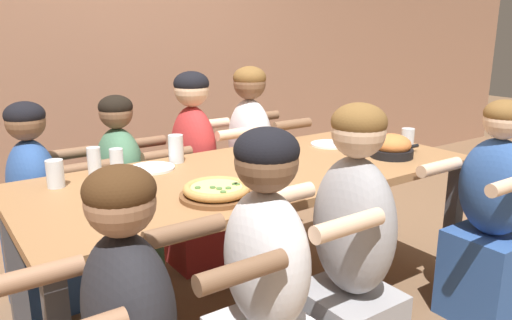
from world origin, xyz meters
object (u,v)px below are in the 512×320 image
Objects in this scene: skillet_bowl at (392,147)px; drinking_glass_f at (408,138)px; empty_plate_b at (152,168)px; diner_far_left at (38,218)px; drinking_glass_a at (55,174)px; diner_far_midleft at (123,202)px; drinking_glass_d at (286,146)px; diner_near_right at (490,225)px; drinking_glass_b at (176,150)px; diner_far_midright at (250,167)px; empty_plate_c at (329,144)px; empty_plate_a at (126,196)px; diner_near_center at (350,270)px; pizza_board_main at (217,191)px; diner_near_midleft at (265,307)px; drinking_glass_c at (117,161)px; diner_far_center at (195,178)px; drinking_glass_e at (94,163)px.

skillet_bowl is 0.30m from drinking_glass_f.
empty_plate_b is 0.67m from diner_far_left.
drinking_glass_a is 0.11× the size of diner_far_midleft.
empty_plate_b is 2.13× the size of drinking_glass_d.
drinking_glass_f is at bearing -8.98° from diner_near_right.
drinking_glass_b is 0.12× the size of diner_far_midright.
diner_far_left is at bearing 161.63° from empty_plate_c.
diner_near_center reaches higher than empty_plate_a.
empty_plate_c is 1.63m from diner_far_left.
diner_near_right reaches higher than pizza_board_main.
drinking_glass_a is 2.04m from diner_near_right.
diner_far_midright is (0.68, 0.34, -0.28)m from drinking_glass_b.
diner_near_midleft is at bearing -100.28° from pizza_board_main.
diner_far_left is 1.00× the size of diner_far_midleft.
drinking_glass_f is at bearing -2.03° from empty_plate_a.
diner_far_midleft is (-0.18, 0.34, -0.34)m from drinking_glass_b.
skillet_bowl is 1.66m from drinking_glass_a.
diner_far_midright reaches higher than drinking_glass_a.
diner_near_midleft reaches higher than skillet_bowl.
diner_far_left is at bearing 132.04° from drinking_glass_c.
diner_near_midleft reaches higher than drinking_glass_b.
skillet_bowl is at bearing 38.39° from diner_far_center.
diner_near_center is (0.21, -1.04, -0.29)m from drinking_glass_b.
pizza_board_main is 1.38m from drinking_glass_f.
pizza_board_main is at bearing -149.38° from drinking_glass_d.
diner_near_midleft is (0.41, -0.96, -0.30)m from drinking_glass_a.
diner_near_right is (1.58, -1.04, -0.32)m from drinking_glass_e.
drinking_glass_c is at bearing -59.69° from diner_far_center.
diner_near_center reaches higher than drinking_glass_c.
diner_far_center is at bearing 67.24° from pizza_board_main.
empty_plate_a is 0.38m from drinking_glass_e.
diner_far_midleft is at bearing -90.00° from diner_far_midright.
diner_far_left is at bearing -90.00° from diner_far_midleft.
empty_plate_b is at bearing 94.56° from pizza_board_main.
diner_near_right is at bearing -36.76° from empty_plate_b.
pizza_board_main is 2.59× the size of drinking_glass_c.
diner_far_center is at bearing 128.39° from skillet_bowl.
drinking_glass_e is 1.10m from diner_near_midleft.
diner_near_midleft is 1.63m from diner_far_midright.
pizza_board_main is 0.54m from empty_plate_b.
drinking_glass_d is 0.99m from drinking_glass_e.
diner_far_midright reaches higher than diner_far_midleft.
empty_plate_c is 1.22m from diner_far_midleft.
empty_plate_b is 1.08m from diner_near_center.
diner_near_center is at bearing -128.47° from empty_plate_c.
drinking_glass_c is at bearing 75.02° from empty_plate_a.
empty_plate_b is 1.46m from drinking_glass_f.
drinking_glass_f is at bearing -18.64° from drinking_glass_d.
drinking_glass_b reaches higher than empty_plate_c.
diner_near_midleft is at bearing -131.71° from drinking_glass_d.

